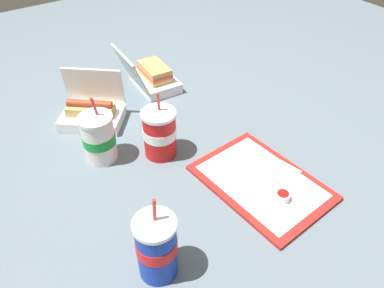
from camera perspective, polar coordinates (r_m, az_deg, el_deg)
ground_plane at (r=1.18m, az=1.51°, el=-1.32°), size 3.20×3.20×0.00m
food_tray at (r=1.10m, az=10.48°, el=-5.76°), size 0.39×0.29×0.01m
ketchup_cup at (r=1.05m, az=13.63°, el=-7.73°), size 0.04×0.04×0.02m
napkin_stack at (r=1.13m, az=13.01°, el=-4.26°), size 0.12×0.12×0.00m
plastic_fork at (r=1.05m, az=9.94°, el=-7.97°), size 0.11×0.05×0.00m
clamshell_hotdog_right at (r=1.33m, az=-14.97°, el=4.76°), size 0.24×0.25×0.18m
clamshell_sandwich_corner at (r=1.49m, az=-6.05°, el=10.11°), size 0.22×0.21×0.17m
soda_cup_center at (r=0.85m, az=-5.41°, el=-15.35°), size 0.09×0.09×0.23m
soda_cup_back at (r=1.14m, az=-4.96°, el=1.69°), size 0.11×0.11×0.22m
soda_cup_front at (r=1.15m, az=-14.01°, el=0.92°), size 0.10×0.10×0.21m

